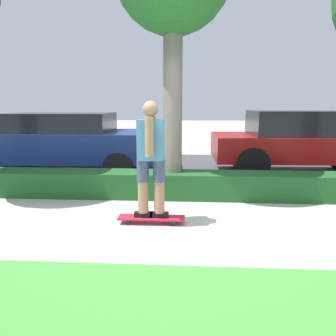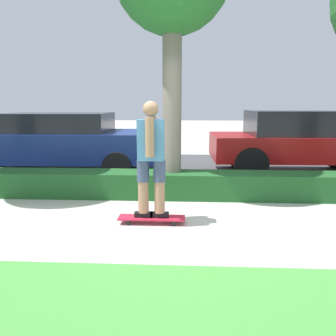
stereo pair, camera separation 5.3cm
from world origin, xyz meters
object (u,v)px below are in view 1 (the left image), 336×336
object	(u,v)px
parked_car_middle	(300,141)
skateboard	(151,218)
skater_person	(151,157)
parked_car_front	(66,141)

from	to	relation	value
parked_car_middle	skateboard	bearing A→B (deg)	-132.87
skateboard	skater_person	world-z (taller)	skater_person
parked_car_middle	skater_person	bearing A→B (deg)	-132.87
parked_car_front	parked_car_middle	size ratio (longest dim) A/B	1.14
parked_car_front	parked_car_middle	xyz separation A→B (m)	(5.65, 0.01, 0.03)
skater_person	parked_car_middle	world-z (taller)	skater_person
skateboard	parked_car_front	xyz separation A→B (m)	(-2.51, 3.50, 0.70)
skater_person	parked_car_middle	bearing A→B (deg)	48.15
skater_person	parked_car_front	distance (m)	4.31
skater_person	parked_car_middle	size ratio (longest dim) A/B	0.39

